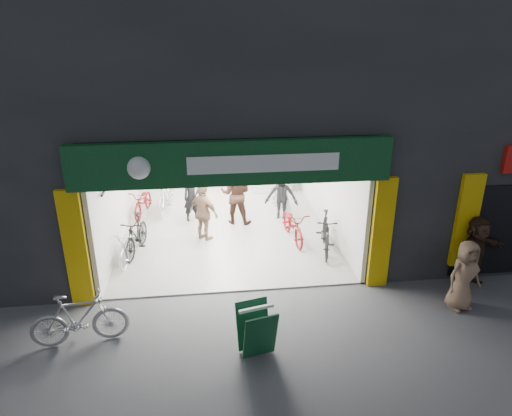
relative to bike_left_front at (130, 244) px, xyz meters
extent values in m
plane|color=#56565B|center=(2.50, -1.85, -0.44)|extent=(60.00, 60.00, 0.00)
cube|color=#232326|center=(3.50, 3.15, 5.31)|extent=(16.00, 10.00, 4.50)
cube|color=#232326|center=(-3.00, 3.15, 1.31)|extent=(5.00, 10.00, 3.50)
cube|color=#232326|center=(8.50, 3.15, 1.31)|extent=(6.00, 10.00, 3.50)
cube|color=#9E9E99|center=(2.50, 2.15, -0.42)|extent=(6.00, 8.00, 0.04)
cube|color=silver|center=(2.50, 6.25, 1.16)|extent=(6.00, 0.20, 3.20)
cube|color=silver|center=(-0.45, 2.15, 1.16)|extent=(0.10, 8.00, 3.20)
cube|color=silver|center=(5.45, 2.15, 1.16)|extent=(0.10, 8.00, 3.20)
cube|color=white|center=(2.50, 2.15, 2.81)|extent=(6.00, 8.00, 0.10)
cube|color=black|center=(2.50, -1.75, 2.91)|extent=(6.00, 0.30, 0.30)
cube|color=#0B3418|center=(2.50, -1.97, 2.61)|extent=(6.40, 0.25, 0.90)
cube|color=white|center=(3.10, -2.11, 2.61)|extent=(3.00, 0.02, 0.35)
cube|color=yellow|center=(-0.75, -1.91, 0.86)|extent=(0.45, 0.12, 2.60)
cube|color=yellow|center=(5.75, -1.91, 0.86)|extent=(0.45, 0.12, 2.60)
cube|color=yellow|center=(7.70, -1.91, 1.06)|extent=(0.50, 0.12, 2.20)
cylinder|color=black|center=(-0.32, 1.55, 1.66)|extent=(0.06, 5.00, 0.06)
cube|color=silver|center=(4.30, 4.65, 0.06)|extent=(1.40, 0.60, 1.00)
cube|color=white|center=(2.50, -0.65, 2.74)|extent=(1.30, 0.35, 0.04)
cube|color=white|center=(2.50, 1.15, 2.74)|extent=(1.30, 0.35, 0.04)
cube|color=white|center=(2.50, 2.95, 2.74)|extent=(1.30, 0.35, 0.04)
cube|color=white|center=(2.50, 4.75, 2.74)|extent=(1.30, 0.35, 0.04)
imported|color=silver|center=(0.00, 0.00, 0.00)|extent=(0.84, 1.76, 0.89)
imported|color=black|center=(0.11, 0.36, 0.07)|extent=(0.79, 1.77, 1.03)
imported|color=maroon|center=(0.00, 2.98, 0.00)|extent=(0.86, 1.74, 0.88)
imported|color=silver|center=(0.70, 3.21, 0.13)|extent=(0.84, 1.97, 1.15)
imported|color=black|center=(5.00, -0.16, 0.09)|extent=(0.85, 1.84, 1.07)
imported|color=maroon|center=(4.30, 0.62, 0.02)|extent=(0.77, 1.80, 0.92)
imported|color=#ADAEB2|center=(4.30, 2.72, 0.10)|extent=(0.87, 1.86, 1.08)
imported|color=#A3A3A7|center=(-0.49, -3.23, 0.09)|extent=(1.81, 0.70, 1.06)
imported|color=black|center=(1.53, 2.32, 0.33)|extent=(0.67, 0.60, 1.55)
imported|color=#3A231A|center=(2.84, 2.00, 0.51)|extent=(1.08, 0.94, 1.90)
imported|color=black|center=(4.22, 2.11, 0.34)|extent=(1.13, 0.84, 1.57)
imported|color=#9C765A|center=(1.87, 0.91, 0.38)|extent=(0.98, 0.94, 1.64)
imported|color=#8C6B51|center=(7.16, -2.99, 0.33)|extent=(0.83, 0.63, 1.54)
imported|color=#342217|center=(7.89, -2.15, 0.40)|extent=(1.63, 1.11, 1.69)
cube|color=#104225|center=(2.77, -4.11, 0.06)|extent=(0.65, 0.36, 0.93)
cube|color=#104225|center=(2.68, -3.72, 0.06)|extent=(0.65, 0.36, 0.93)
cube|color=white|center=(2.73, -3.91, 0.51)|extent=(0.64, 0.20, 0.06)
camera|label=1|loc=(1.91, -10.61, 5.12)|focal=32.00mm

